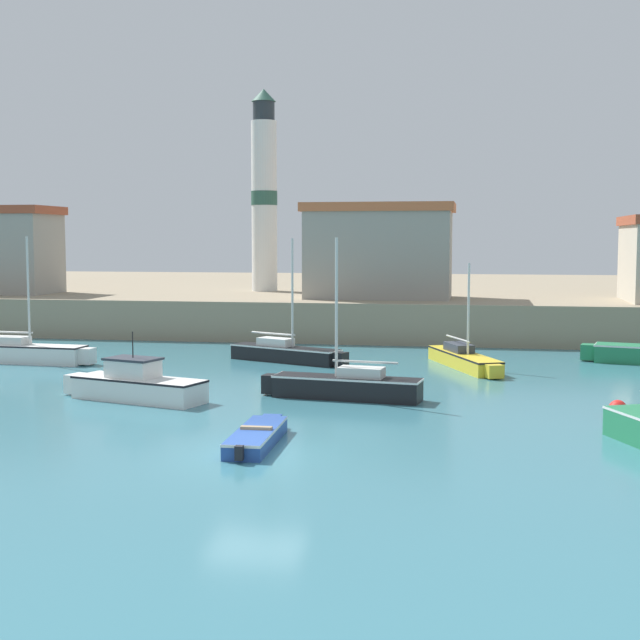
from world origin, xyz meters
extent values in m
plane|color=teal|center=(0.00, 0.00, 0.00)|extent=(200.00, 200.00, 0.00)
cube|color=gray|center=(0.00, 43.93, 1.08)|extent=(120.00, 40.00, 2.17)
cube|color=white|center=(-5.82, 6.80, 0.39)|extent=(4.97, 2.77, 0.79)
cube|color=white|center=(-8.41, 7.58, 0.39)|extent=(0.86, 0.96, 0.67)
cube|color=black|center=(-5.82, 6.80, 0.75)|extent=(5.02, 2.79, 0.07)
cube|color=silver|center=(-6.05, 6.87, 1.09)|extent=(1.91, 1.53, 0.60)
cube|color=#2D333D|center=(-6.05, 6.87, 1.43)|extent=(2.06, 1.64, 0.08)
cylinder|color=black|center=(-6.05, 6.87, 1.92)|extent=(0.04, 0.04, 0.90)
cube|color=yellow|center=(5.01, 16.73, 0.31)|extent=(3.32, 5.97, 0.62)
cube|color=yellow|center=(6.25, 13.72, 0.31)|extent=(0.77, 0.71, 0.53)
cube|color=black|center=(5.01, 16.73, 0.58)|extent=(3.36, 6.03, 0.07)
cylinder|color=silver|center=(5.18, 16.31, 2.57)|extent=(0.10, 0.10, 3.89)
cylinder|color=silver|center=(4.73, 17.42, 1.17)|extent=(1.10, 2.52, 0.08)
cube|color=#333842|center=(4.79, 17.28, 0.80)|extent=(1.41, 1.96, 0.36)
cube|color=black|center=(1.16, 8.36, 0.39)|extent=(5.25, 1.82, 0.78)
cube|color=black|center=(-1.64, 8.75, 0.39)|extent=(0.59, 0.68, 0.66)
cube|color=white|center=(1.16, 8.36, 0.74)|extent=(5.30, 1.84, 0.07)
cylinder|color=silver|center=(0.77, 8.41, 3.18)|extent=(0.10, 0.10, 4.81)
cylinder|color=silver|center=(1.79, 8.27, 1.33)|extent=(2.30, 0.40, 0.08)
cube|color=silver|center=(1.67, 8.29, 0.96)|extent=(1.64, 0.99, 0.36)
cube|color=black|center=(-2.94, 17.07, 0.35)|extent=(5.39, 3.17, 0.69)
cube|color=black|center=(-0.23, 15.89, 0.35)|extent=(0.70, 0.76, 0.59)
cube|color=white|center=(-2.94, 17.07, 0.65)|extent=(5.45, 3.20, 0.07)
cylinder|color=silver|center=(-2.57, 16.90, 3.12)|extent=(0.10, 0.10, 4.85)
cylinder|color=silver|center=(-3.56, 17.33, 1.24)|extent=(2.26, 1.04, 0.08)
cube|color=silver|center=(-3.43, 17.28, 0.87)|extent=(1.79, 1.36, 0.36)
cube|color=white|center=(-14.51, 14.72, 0.41)|extent=(6.00, 1.58, 0.82)
cube|color=white|center=(-11.27, 14.52, 0.41)|extent=(0.59, 0.71, 0.69)
cube|color=black|center=(-14.51, 14.72, 0.78)|extent=(6.06, 1.60, 0.07)
cylinder|color=silver|center=(-14.07, 14.69, 3.23)|extent=(0.10, 0.10, 4.83)
cylinder|color=silver|center=(-15.25, 14.76, 1.37)|extent=(2.67, 0.24, 0.08)
cube|color=silver|center=(-15.10, 14.75, 1.00)|extent=(1.83, 0.96, 0.36)
cube|color=#237A4C|center=(10.57, 19.88, 0.41)|extent=(0.80, 0.91, 0.69)
cube|color=#284C9E|center=(-0.23, 1.08, 0.22)|extent=(1.13, 3.76, 0.43)
cube|color=#284C9E|center=(-0.30, 3.17, 0.22)|extent=(0.57, 0.47, 0.37)
cube|color=white|center=(-0.23, 1.08, 0.39)|extent=(1.14, 3.80, 0.07)
cube|color=#997F5B|center=(-0.23, 1.08, 0.47)|extent=(0.86, 0.23, 0.08)
cube|color=black|center=(-0.17, -0.91, 0.27)|extent=(0.21, 0.21, 0.36)
sphere|color=red|center=(9.90, 6.60, 0.28)|extent=(0.56, 0.56, 0.56)
cylinder|color=silver|center=(-8.00, 34.04, 7.58)|extent=(1.63, 1.63, 10.81)
cylinder|color=#2D5647|center=(-8.00, 34.04, 8.12)|extent=(1.67, 1.67, 0.90)
cylinder|color=#262D33|center=(-8.00, 34.04, 13.58)|extent=(1.38, 1.38, 1.20)
cone|color=#2D5647|center=(-8.00, 34.04, 14.58)|extent=(1.54, 1.54, 0.80)
cube|color=gray|center=(0.00, 28.65, 4.60)|extent=(8.07, 4.46, 4.86)
cube|color=#C1663D|center=(0.00, 28.65, 7.28)|extent=(8.47, 4.68, 0.50)
camera|label=1|loc=(5.59, -21.80, 5.55)|focal=50.00mm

